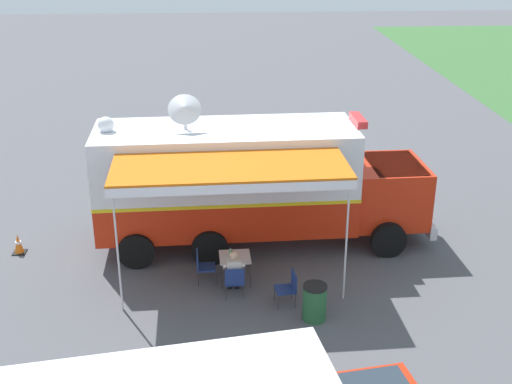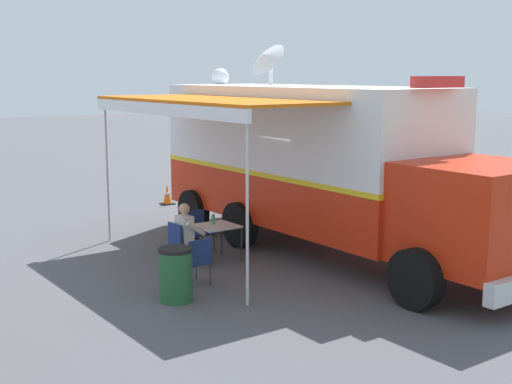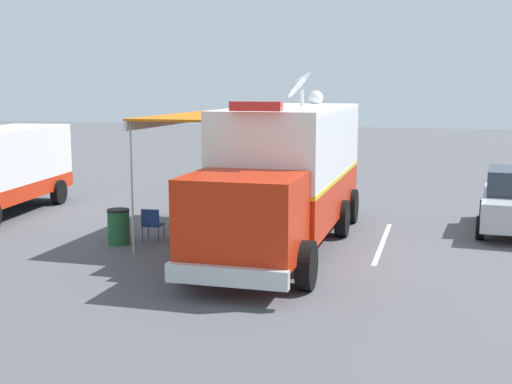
{
  "view_description": "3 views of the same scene",
  "coord_description": "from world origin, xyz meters",
  "px_view_note": "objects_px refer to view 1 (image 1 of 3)",
  "views": [
    {
      "loc": [
        17.36,
        -0.22,
        8.86
      ],
      "look_at": [
        -0.02,
        0.85,
        1.57
      ],
      "focal_mm": 46.4,
      "sensor_mm": 36.0,
      "label": 1
    },
    {
      "loc": [
        9.2,
        11.89,
        3.75
      ],
      "look_at": [
        1.75,
        0.85,
        1.46
      ],
      "focal_mm": 48.25,
      "sensor_mm": 36.0,
      "label": 2
    },
    {
      "loc": [
        -4.29,
        17.12,
        4.03
      ],
      "look_at": [
        0.87,
        0.53,
        1.29
      ],
      "focal_mm": 47.18,
      "sensor_mm": 36.0,
      "label": 3
    }
  ],
  "objects_px": {
    "folding_chair_beside_table": "(202,264)",
    "command_truck": "(253,180)",
    "water_bottle": "(230,253)",
    "traffic_cone": "(18,244)",
    "folding_table": "(235,258)",
    "seated_responder": "(234,271)",
    "folding_chair_at_table": "(235,280)",
    "folding_chair_spare_by_truck": "(289,286)",
    "car_behind_truck": "(153,151)",
    "trash_bin": "(315,302)"
  },
  "relations": [
    {
      "from": "folding_chair_beside_table",
      "to": "command_truck",
      "type": "bearing_deg",
      "value": 147.11
    },
    {
      "from": "folding_chair_beside_table",
      "to": "water_bottle",
      "type": "bearing_deg",
      "value": 87.51
    },
    {
      "from": "traffic_cone",
      "to": "folding_table",
      "type": "bearing_deg",
      "value": 72.18
    },
    {
      "from": "folding_chair_beside_table",
      "to": "seated_responder",
      "type": "xyz_separation_m",
      "value": [
        0.64,
        0.81,
        0.14
      ]
    },
    {
      "from": "folding_chair_at_table",
      "to": "folding_chair_spare_by_truck",
      "type": "relative_size",
      "value": 1.0
    },
    {
      "from": "command_truck",
      "to": "traffic_cone",
      "type": "bearing_deg",
      "value": -87.43
    },
    {
      "from": "car_behind_truck",
      "to": "trash_bin",
      "type": "bearing_deg",
      "value": 24.85
    },
    {
      "from": "folding_table",
      "to": "car_behind_truck",
      "type": "height_order",
      "value": "car_behind_truck"
    },
    {
      "from": "folding_chair_at_table",
      "to": "seated_responder",
      "type": "xyz_separation_m",
      "value": [
        -0.19,
        -0.01,
        0.14
      ]
    },
    {
      "from": "water_bottle",
      "to": "folding_chair_beside_table",
      "type": "distance_m",
      "value": 0.8
    },
    {
      "from": "seated_responder",
      "to": "car_behind_truck",
      "type": "xyz_separation_m",
      "value": [
        -8.64,
        -2.72,
        0.23
      ]
    },
    {
      "from": "folding_table",
      "to": "traffic_cone",
      "type": "xyz_separation_m",
      "value": [
        -1.95,
        -6.08,
        -0.39
      ]
    },
    {
      "from": "folding_chair_spare_by_truck",
      "to": "car_behind_truck",
      "type": "distance_m",
      "value": 10.07
    },
    {
      "from": "trash_bin",
      "to": "traffic_cone",
      "type": "xyz_separation_m",
      "value": [
        -3.82,
        -7.89,
        -0.18
      ]
    },
    {
      "from": "folding_chair_beside_table",
      "to": "trash_bin",
      "type": "bearing_deg",
      "value": 54.6
    },
    {
      "from": "command_truck",
      "to": "water_bottle",
      "type": "distance_m",
      "value": 2.61
    },
    {
      "from": "water_bottle",
      "to": "folding_chair_spare_by_truck",
      "type": "height_order",
      "value": "water_bottle"
    },
    {
      "from": "folding_chair_spare_by_truck",
      "to": "trash_bin",
      "type": "relative_size",
      "value": 0.96
    },
    {
      "from": "folding_chair_beside_table",
      "to": "folding_chair_spare_by_truck",
      "type": "height_order",
      "value": "same"
    },
    {
      "from": "water_bottle",
      "to": "traffic_cone",
      "type": "bearing_deg",
      "value": -108.14
    },
    {
      "from": "folding_table",
      "to": "water_bottle",
      "type": "relative_size",
      "value": 3.69
    },
    {
      "from": "folding_chair_spare_by_truck",
      "to": "traffic_cone",
      "type": "distance_m",
      "value": 8.01
    },
    {
      "from": "water_bottle",
      "to": "folding_chair_at_table",
      "type": "bearing_deg",
      "value": 5.42
    },
    {
      "from": "folding_table",
      "to": "folding_chair_spare_by_truck",
      "type": "xyz_separation_m",
      "value": [
        1.18,
        1.29,
        -0.16
      ]
    },
    {
      "from": "command_truck",
      "to": "folding_chair_beside_table",
      "type": "xyz_separation_m",
      "value": [
        2.22,
        -1.44,
        -1.43
      ]
    },
    {
      "from": "command_truck",
      "to": "trash_bin",
      "type": "distance_m",
      "value": 4.54
    },
    {
      "from": "seated_responder",
      "to": "traffic_cone",
      "type": "bearing_deg",
      "value": -113.02
    },
    {
      "from": "command_truck",
      "to": "car_behind_truck",
      "type": "relative_size",
      "value": 2.23
    },
    {
      "from": "seated_responder",
      "to": "trash_bin",
      "type": "bearing_deg",
      "value": 56.06
    },
    {
      "from": "command_truck",
      "to": "traffic_cone",
      "type": "xyz_separation_m",
      "value": [
        0.3,
        -6.66,
        -1.66
      ]
    },
    {
      "from": "folding_table",
      "to": "folding_chair_spare_by_truck",
      "type": "height_order",
      "value": "folding_chair_spare_by_truck"
    },
    {
      "from": "folding_chair_spare_by_truck",
      "to": "car_behind_truck",
      "type": "relative_size",
      "value": 0.2
    },
    {
      "from": "seated_responder",
      "to": "car_behind_truck",
      "type": "distance_m",
      "value": 9.06
    },
    {
      "from": "traffic_cone",
      "to": "water_bottle",
      "type": "bearing_deg",
      "value": 71.86
    },
    {
      "from": "folding_chair_spare_by_truck",
      "to": "traffic_cone",
      "type": "relative_size",
      "value": 1.5
    },
    {
      "from": "water_bottle",
      "to": "car_behind_truck",
      "type": "distance_m",
      "value": 8.46
    },
    {
      "from": "traffic_cone",
      "to": "car_behind_truck",
      "type": "bearing_deg",
      "value": 151.43
    },
    {
      "from": "folding_chair_spare_by_truck",
      "to": "folding_chair_beside_table",
      "type": "bearing_deg",
      "value": -119.56
    },
    {
      "from": "folding_chair_beside_table",
      "to": "car_behind_truck",
      "type": "distance_m",
      "value": 8.23
    },
    {
      "from": "traffic_cone",
      "to": "command_truck",
      "type": "bearing_deg",
      "value": 92.57
    },
    {
      "from": "command_truck",
      "to": "seated_responder",
      "type": "height_order",
      "value": "command_truck"
    },
    {
      "from": "command_truck",
      "to": "traffic_cone",
      "type": "relative_size",
      "value": 16.49
    },
    {
      "from": "command_truck",
      "to": "trash_bin",
      "type": "relative_size",
      "value": 10.51
    },
    {
      "from": "seated_responder",
      "to": "trash_bin",
      "type": "relative_size",
      "value": 1.37
    },
    {
      "from": "folding_chair_spare_by_truck",
      "to": "trash_bin",
      "type": "bearing_deg",
      "value": 37.8
    },
    {
      "from": "folding_chair_at_table",
      "to": "folding_chair_spare_by_truck",
      "type": "distance_m",
      "value": 1.38
    },
    {
      "from": "car_behind_truck",
      "to": "folding_chair_beside_table",
      "type": "bearing_deg",
      "value": 13.48
    },
    {
      "from": "folding_chair_at_table",
      "to": "command_truck",
      "type": "bearing_deg",
      "value": 168.45
    },
    {
      "from": "folding_chair_at_table",
      "to": "traffic_cone",
      "type": "distance_m",
      "value": 6.64
    },
    {
      "from": "folding_chair_beside_table",
      "to": "traffic_cone",
      "type": "xyz_separation_m",
      "value": [
        -1.92,
        -5.23,
        -0.23
      ]
    }
  ]
}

